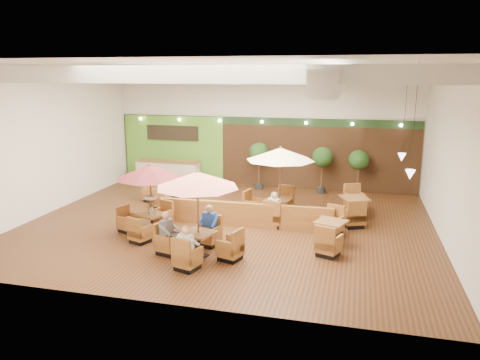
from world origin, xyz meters
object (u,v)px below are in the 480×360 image
(table_3, at_px, (170,193))
(topiary_0, at_px, (259,155))
(diner_1, at_px, (209,222))
(table_0, at_px, (149,183))
(table_1, at_px, (198,198))
(diner_4, at_px, (275,206))
(table_4, at_px, (330,233))
(topiary_2, at_px, (359,162))
(topiary_1, at_px, (322,159))
(diner_2, at_px, (168,229))
(diner_0, at_px, (187,243))
(table_2, at_px, (278,167))
(table_5, at_px, (354,208))
(diner_3, at_px, (275,206))
(service_counter, at_px, (168,173))
(booth_divider, at_px, (244,215))

(table_3, relative_size, topiary_0, 1.05)
(diner_1, bearing_deg, table_0, -4.97)
(table_1, bearing_deg, diner_4, 79.79)
(table_4, distance_m, topiary_2, 6.60)
(table_0, xyz_separation_m, topiary_1, (5.03, 6.89, -0.17))
(table_1, bearing_deg, topiary_1, 88.06)
(table_1, height_order, table_4, table_1)
(table_1, distance_m, diner_2, 1.37)
(diner_0, bearing_deg, topiary_0, 97.52)
(diner_2, bearing_deg, table_2, 161.93)
(topiary_0, relative_size, topiary_1, 1.05)
(table_1, height_order, topiary_1, table_1)
(table_4, bearing_deg, topiary_2, 103.55)
(table_0, relative_size, topiary_0, 1.14)
(diner_1, bearing_deg, table_5, -127.46)
(topiary_1, bearing_deg, table_0, -126.11)
(diner_2, bearing_deg, table_3, -145.26)
(table_0, height_order, topiary_1, table_0)
(diner_1, relative_size, diner_4, 1.04)
(diner_3, bearing_deg, service_counter, 148.15)
(table_5, distance_m, topiary_2, 3.69)
(table_4, bearing_deg, topiary_1, 117.17)
(service_counter, bearing_deg, diner_1, -58.88)
(table_0, relative_size, table_2, 0.91)
(table_2, relative_size, diner_0, 3.41)
(table_0, relative_size, diner_1, 2.99)
(table_2, height_order, diner_3, table_2)
(table_0, relative_size, diner_3, 3.29)
(topiary_1, height_order, diner_0, topiary_1)
(booth_divider, bearing_deg, diner_4, 12.67)
(diner_1, bearing_deg, diner_3, -115.64)
(booth_divider, relative_size, diner_0, 7.69)
(service_counter, height_order, table_1, table_1)
(service_counter, relative_size, diner_3, 4.01)
(table_1, height_order, table_3, table_1)
(diner_4, bearing_deg, service_counter, 159.96)
(service_counter, xyz_separation_m, booth_divider, (5.00, -5.22, -0.16))
(diner_0, bearing_deg, service_counter, 123.04)
(booth_divider, relative_size, table_4, 2.25)
(service_counter, relative_size, table_2, 1.11)
(table_2, xyz_separation_m, topiary_0, (-1.59, 4.19, -0.31))
(booth_divider, bearing_deg, service_counter, 132.70)
(service_counter, xyz_separation_m, diner_0, (4.39, -9.15, 0.17))
(topiary_2, height_order, diner_4, topiary_2)
(booth_divider, distance_m, table_5, 4.12)
(table_4, relative_size, diner_1, 3.30)
(table_5, height_order, diner_4, diner_4)
(table_2, distance_m, topiary_2, 5.05)
(table_3, bearing_deg, table_4, -22.49)
(table_2, bearing_deg, table_5, 26.83)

